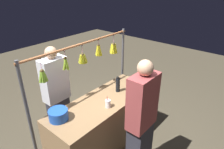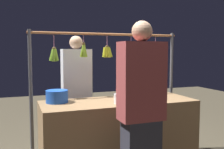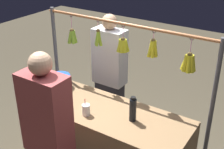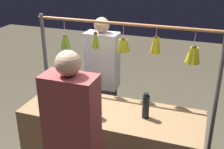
# 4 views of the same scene
# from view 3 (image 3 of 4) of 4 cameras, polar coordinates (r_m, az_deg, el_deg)

# --- Properties ---
(market_counter) EXTENTS (1.86, 0.68, 0.88)m
(market_counter) POSITION_cam_3_polar(r_m,az_deg,el_deg) (3.49, -1.59, -12.63)
(market_counter) COLOR olive
(market_counter) RESTS_ON ground
(display_rack) EXTENTS (2.06, 0.14, 1.74)m
(display_rack) POSITION_cam_3_polar(r_m,az_deg,el_deg) (3.33, 2.79, 1.77)
(display_rack) COLOR #4C4C51
(display_rack) RESTS_ON ground
(water_bottle) EXTENTS (0.07, 0.07, 0.26)m
(water_bottle) POSITION_cam_3_polar(r_m,az_deg,el_deg) (3.00, 3.87, -6.48)
(water_bottle) COLOR black
(water_bottle) RESTS_ON market_counter
(blue_bucket) EXTENTS (0.26, 0.26, 0.15)m
(blue_bucket) POSITION_cam_3_polar(r_m,az_deg,el_deg) (3.69, -9.67, -1.19)
(blue_bucket) COLOR blue
(blue_bucket) RESTS_ON market_counter
(drink_cup) EXTENTS (0.08, 0.08, 0.18)m
(drink_cup) POSITION_cam_3_polar(r_m,az_deg,el_deg) (3.13, -4.82, -6.54)
(drink_cup) COLOR silver
(drink_cup) RESTS_ON market_counter
(vendor_person) EXTENTS (0.40, 0.22, 1.69)m
(vendor_person) POSITION_cam_3_polar(r_m,az_deg,el_deg) (3.92, -0.43, -1.01)
(vendor_person) COLOR #2D2D38
(vendor_person) RESTS_ON ground
(customer_person) EXTENTS (0.42, 0.23, 1.75)m
(customer_person) POSITION_cam_3_polar(r_m,az_deg,el_deg) (2.82, -11.53, -12.88)
(customer_person) COLOR #2D2D38
(customer_person) RESTS_ON ground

